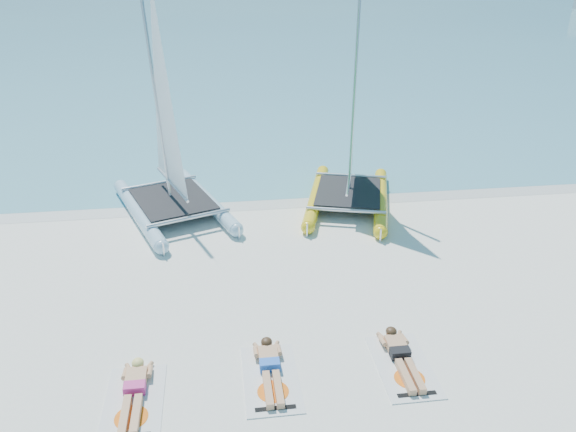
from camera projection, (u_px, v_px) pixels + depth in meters
name	position (u px, v px, depth m)	size (l,w,h in m)	color
ground	(256.00, 302.00, 12.37)	(140.00, 140.00, 0.00)	silver
sea	(216.00, 13.00, 68.81)	(140.00, 115.00, 0.01)	#79C9CA
wet_sand_strip	(242.00, 201.00, 17.30)	(140.00, 1.40, 0.01)	silver
catamaran_blue	(166.00, 143.00, 15.78)	(4.09, 5.68, 7.02)	#BBE0F6
catamaran_yellow	(352.00, 133.00, 16.69)	(3.60, 5.38, 6.68)	yellow
towel_a	(134.00, 403.00, 9.59)	(1.00, 1.85, 0.02)	white
sunbather_a	(134.00, 390.00, 9.72)	(0.37, 1.73, 0.26)	#DBB073
towel_b	(271.00, 378.00, 10.14)	(1.00, 1.85, 0.02)	white
sunbather_b	(270.00, 367.00, 10.26)	(0.37, 1.73, 0.26)	#DBB073
towel_c	(403.00, 366.00, 10.44)	(1.00, 1.85, 0.02)	white
sunbather_c	(401.00, 355.00, 10.56)	(0.37, 1.73, 0.26)	#DBB073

